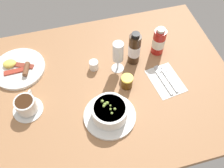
% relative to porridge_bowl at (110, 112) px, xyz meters
% --- Properties ---
extents(ground_plane, '(1.10, 0.84, 0.03)m').
position_rel_porridge_bowl_xyz_m(ground_plane, '(0.04, 0.15, -0.05)').
color(ground_plane, '#A8754C').
extents(porridge_bowl, '(0.21, 0.21, 0.08)m').
position_rel_porridge_bowl_xyz_m(porridge_bowl, '(0.00, 0.00, 0.00)').
color(porridge_bowl, white).
rests_on(porridge_bowl, ground_plane).
extents(cutlery_setting, '(0.15, 0.19, 0.01)m').
position_rel_porridge_bowl_xyz_m(cutlery_setting, '(0.29, 0.11, -0.03)').
color(cutlery_setting, white).
rests_on(cutlery_setting, ground_plane).
extents(coffee_cup, '(0.12, 0.13, 0.07)m').
position_rel_porridge_bowl_xyz_m(coffee_cup, '(-0.32, 0.12, -0.00)').
color(coffee_cup, white).
rests_on(coffee_cup, ground_plane).
extents(creamer_jug, '(0.05, 0.04, 0.05)m').
position_rel_porridge_bowl_xyz_m(creamer_jug, '(-0.00, 0.26, -0.01)').
color(creamer_jug, white).
rests_on(creamer_jug, ground_plane).
extents(wine_glass, '(0.06, 0.06, 0.16)m').
position_rel_porridge_bowl_xyz_m(wine_glass, '(0.10, 0.23, 0.07)').
color(wine_glass, white).
rests_on(wine_glass, ground_plane).
extents(jam_jar, '(0.05, 0.05, 0.06)m').
position_rel_porridge_bowl_xyz_m(jam_jar, '(0.11, 0.13, -0.00)').
color(jam_jar, '#482A0B').
rests_on(jam_jar, ground_plane).
extents(sauce_bottle_red, '(0.06, 0.06, 0.15)m').
position_rel_porridge_bowl_xyz_m(sauce_bottle_red, '(0.31, 0.28, 0.03)').
color(sauce_bottle_red, '#B21E19').
rests_on(sauce_bottle_red, ground_plane).
extents(sauce_bottle_brown, '(0.05, 0.05, 0.17)m').
position_rel_porridge_bowl_xyz_m(sauce_bottle_brown, '(0.18, 0.26, 0.04)').
color(sauce_bottle_brown, '#382314').
rests_on(sauce_bottle_brown, ground_plane).
extents(breakfast_plate, '(0.24, 0.24, 0.04)m').
position_rel_porridge_bowl_xyz_m(breakfast_plate, '(-0.34, 0.35, -0.03)').
color(breakfast_plate, white).
rests_on(breakfast_plate, ground_plane).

